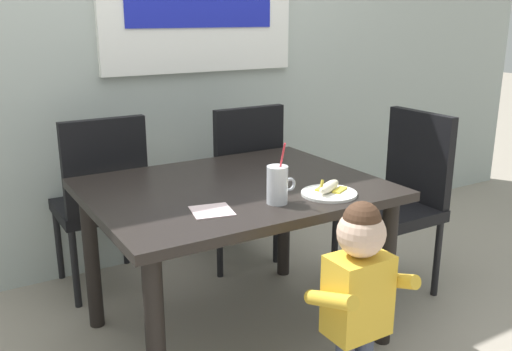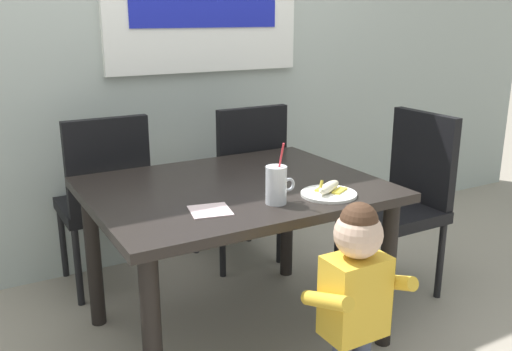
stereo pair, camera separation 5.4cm
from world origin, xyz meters
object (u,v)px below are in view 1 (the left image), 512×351
(dining_chair_left, at_px, (102,195))
(milk_cup, at_px, (278,187))
(dining_table, at_px, (235,207))
(snack_plate, at_px, (329,193))
(peeled_banana, at_px, (329,187))
(dining_chair_far, at_px, (401,192))
(toddler_standing, at_px, (358,286))
(dining_chair_right, at_px, (239,176))
(paper_napkin, at_px, (212,211))

(dining_chair_left, bearing_deg, milk_cup, 111.75)
(dining_table, bearing_deg, dining_chair_left, 117.46)
(milk_cup, bearing_deg, snack_plate, -5.51)
(dining_chair_left, relative_size, peeled_banana, 5.47)
(dining_table, bearing_deg, dining_chair_far, -1.93)
(toddler_standing, bearing_deg, dining_table, 98.75)
(dining_chair_left, height_order, dining_chair_right, same)
(toddler_standing, distance_m, peeled_banana, 0.48)
(dining_chair_left, xyz_separation_m, milk_cup, (0.41, -1.04, 0.25))
(dining_chair_left, relative_size, toddler_standing, 1.15)
(toddler_standing, distance_m, snack_plate, 0.46)
(dining_chair_left, height_order, snack_plate, dining_chair_left)
(dining_chair_right, height_order, peeled_banana, dining_chair_right)
(toddler_standing, bearing_deg, milk_cup, 100.99)
(snack_plate, height_order, peeled_banana, peeled_banana)
(dining_chair_left, bearing_deg, peeled_banana, 122.08)
(dining_chair_right, bearing_deg, dining_chair_far, 129.80)
(dining_chair_left, height_order, paper_napkin, dining_chair_left)
(dining_chair_far, xyz_separation_m, paper_napkin, (-1.22, -0.22, 0.19))
(dining_table, relative_size, paper_napkin, 8.27)
(dining_chair_far, height_order, peeled_banana, dining_chair_far)
(dining_chair_left, xyz_separation_m, paper_napkin, (0.15, -0.99, 0.19))
(dining_chair_far, bearing_deg, toddler_standing, -52.59)
(dining_chair_far, xyz_separation_m, toddler_standing, (-0.87, -0.67, -0.02))
(dining_table, xyz_separation_m, dining_chair_right, (0.40, 0.67, -0.09))
(dining_chair_left, bearing_deg, toddler_standing, 108.85)
(dining_table, xyz_separation_m, peeled_banana, (0.28, -0.31, 0.13))
(dining_chair_left, bearing_deg, paper_napkin, 98.51)
(dining_chair_far, bearing_deg, milk_cup, -74.49)
(toddler_standing, height_order, peeled_banana, toddler_standing)
(snack_plate, distance_m, paper_napkin, 0.51)
(dining_chair_left, distance_m, toddler_standing, 1.52)
(toddler_standing, bearing_deg, dining_chair_right, 78.00)
(peeled_banana, bearing_deg, dining_table, 131.32)
(paper_napkin, bearing_deg, dining_chair_left, 98.51)
(dining_chair_left, relative_size, milk_cup, 3.86)
(dining_table, relative_size, dining_chair_far, 1.29)
(dining_chair_right, xyz_separation_m, milk_cup, (-0.37, -0.96, 0.25))
(dining_chair_right, xyz_separation_m, peeled_banana, (-0.12, -0.98, 0.22))
(dining_chair_right, bearing_deg, dining_chair_left, -5.18)
(dining_chair_far, distance_m, toddler_standing, 1.10)
(dining_table, distance_m, dining_chair_left, 0.84)
(toddler_standing, bearing_deg, snack_plate, 67.20)
(dining_chair_far, distance_m, milk_cup, 1.02)
(peeled_banana, bearing_deg, toddler_standing, -113.23)
(dining_chair_right, distance_m, dining_chair_far, 0.91)
(dining_table, distance_m, toddler_standing, 0.72)
(snack_plate, relative_size, paper_napkin, 1.53)
(milk_cup, relative_size, snack_plate, 1.08)
(snack_plate, relative_size, peeled_banana, 1.31)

